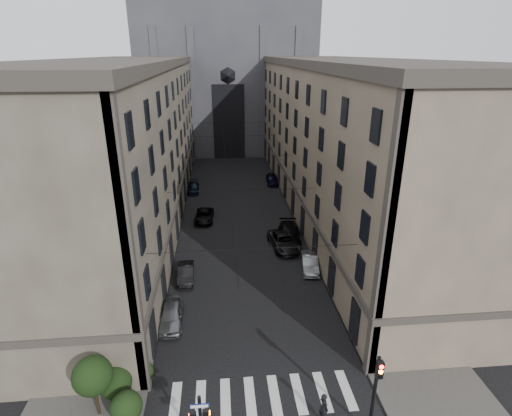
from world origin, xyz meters
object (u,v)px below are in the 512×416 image
object	(u,v)px
pedestrian	(324,407)
car_right_far	(272,179)
car_right_midnear	(284,241)
car_left_near	(171,315)
car_left_midnear	(186,273)
car_right_midfar	(289,234)
car_left_midfar	(204,216)
car_left_far	(193,188)
traffic_light_right	(376,387)
gothic_tower	(226,61)
car_right_near	(310,263)

from	to	relation	value
pedestrian	car_right_far	bearing A→B (deg)	-23.73
car_right_midnear	pedestrian	bearing A→B (deg)	-100.37
car_left_near	pedestrian	xyz separation A→B (m)	(9.46, -9.65, 0.20)
car_left_midnear	car_left_near	bearing A→B (deg)	-98.25
car_right_midfar	pedestrian	bearing A→B (deg)	-89.73
car_left_midfar	car_left_far	distance (m)	11.46
car_left_midfar	traffic_light_right	bearing A→B (deg)	-68.85
gothic_tower	car_left_far	distance (m)	35.98
car_right_near	car_right_midnear	size ratio (longest dim) A/B	0.76
traffic_light_right	pedestrian	world-z (taller)	traffic_light_right
car_left_midnear	car_right_far	world-z (taller)	car_right_far
car_left_near	car_left_midfar	bearing A→B (deg)	83.54
car_right_midnear	pedestrian	size ratio (longest dim) A/B	2.93
traffic_light_right	car_right_midfar	world-z (taller)	traffic_light_right
car_left_midfar	pedestrian	size ratio (longest dim) A/B	2.50
car_left_midnear	car_right_far	xyz separation A→B (m)	(11.73, 27.79, 0.10)
car_left_midnear	car_right_midnear	bearing A→B (deg)	26.73
gothic_tower	car_right_midfar	distance (m)	51.97
car_right_far	car_right_near	bearing A→B (deg)	-88.89
car_left_midnear	car_right_midnear	distance (m)	11.37
car_right_far	pedestrian	distance (m)	43.82
gothic_tower	traffic_light_right	distance (m)	74.67
car_left_far	car_left_midfar	bearing A→B (deg)	-80.65
traffic_light_right	car_left_midfar	distance (m)	32.36
car_left_near	car_right_far	world-z (taller)	car_right_far
car_left_midfar	car_right_far	size ratio (longest dim) A/B	1.05
car_right_midfar	car_left_midnear	bearing A→B (deg)	-141.04
pedestrian	gothic_tower	bearing A→B (deg)	-17.29
gothic_tower	car_right_midfar	size ratio (longest dim) A/B	10.23
gothic_tower	car_left_midfar	xyz separation A→B (m)	(-4.20, -42.30, -17.14)
car_left_far	car_right_midnear	bearing A→B (deg)	-62.14
car_left_near	car_left_far	size ratio (longest dim) A/B	0.99
car_right_midnear	car_left_far	bearing A→B (deg)	111.32
car_left_far	car_right_midfar	xyz separation A→B (m)	(11.53, -17.81, 0.17)
car_left_far	car_right_far	bearing A→B (deg)	11.92
car_right_midnear	car_left_midnear	bearing A→B (deg)	-158.37
car_left_midnear	car_left_far	bearing A→B (deg)	89.42
car_left_far	car_left_near	bearing A→B (deg)	-90.70
traffic_light_right	car_left_midnear	world-z (taller)	traffic_light_right
car_left_near	car_right_midfar	world-z (taller)	car_right_midfar
gothic_tower	car_left_midfar	bearing A→B (deg)	-95.67
car_left_near	car_left_midfar	distance (m)	20.11
car_left_far	car_right_midfar	distance (m)	21.22
traffic_light_right	car_left_midnear	distance (m)	20.49
car_left_midfar	car_right_near	distance (m)	16.59
car_left_midnear	car_right_midfar	size ratio (longest dim) A/B	0.72
car_left_far	car_right_near	distance (m)	27.20
car_right_midnear	car_right_midfar	world-z (taller)	car_right_midfar
car_right_near	gothic_tower	bearing A→B (deg)	103.55
gothic_tower	pedestrian	bearing A→B (deg)	-87.41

